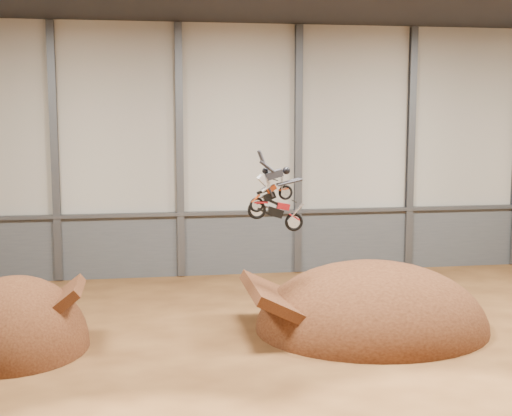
{
  "coord_description": "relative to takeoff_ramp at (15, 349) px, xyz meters",
  "views": [
    {
      "loc": [
        -5.44,
        -24.56,
        9.18
      ],
      "look_at": [
        -0.82,
        4.0,
        5.27
      ],
      "focal_mm": 50.0,
      "sensor_mm": 36.0,
      "label": 1
    }
  ],
  "objects": [
    {
      "name": "floor",
      "position": [
        10.45,
        -3.39,
        0.0
      ],
      "size": [
        40.0,
        40.0,
        0.0
      ],
      "primitive_type": "plane",
      "color": "#502E15",
      "rests_on": "ground"
    },
    {
      "name": "back_wall",
      "position": [
        10.45,
        11.61,
        7.0
      ],
      "size": [
        40.0,
        0.1,
        14.0
      ],
      "primitive_type": "cube",
      "color": "#B8B1A3",
      "rests_on": "ground"
    },
    {
      "name": "lower_band_back",
      "position": [
        10.45,
        11.51,
        1.75
      ],
      "size": [
        39.8,
        0.18,
        3.5
      ],
      "primitive_type": "cube",
      "color": "#4A4D51",
      "rests_on": "ground"
    },
    {
      "name": "steel_rail",
      "position": [
        10.45,
        11.36,
        3.55
      ],
      "size": [
        39.8,
        0.35,
        0.2
      ],
      "primitive_type": "cube",
      "color": "#47494F",
      "rests_on": "lower_band_back"
    },
    {
      "name": "steel_column_1",
      "position": [
        0.45,
        11.41,
        7.0
      ],
      "size": [
        0.4,
        0.36,
        13.9
      ],
      "primitive_type": "cube",
      "color": "#47494F",
      "rests_on": "ground"
    },
    {
      "name": "steel_column_2",
      "position": [
        7.11,
        11.41,
        7.0
      ],
      "size": [
        0.4,
        0.36,
        13.9
      ],
      "primitive_type": "cube",
      "color": "#47494F",
      "rests_on": "ground"
    },
    {
      "name": "steel_column_3",
      "position": [
        13.78,
        11.41,
        7.0
      ],
      "size": [
        0.4,
        0.36,
        13.9
      ],
      "primitive_type": "cube",
      "color": "#47494F",
      "rests_on": "ground"
    },
    {
      "name": "steel_column_4",
      "position": [
        20.45,
        11.41,
        7.0
      ],
      "size": [
        0.4,
        0.36,
        13.9
      ],
      "primitive_type": "cube",
      "color": "#47494F",
      "rests_on": "ground"
    },
    {
      "name": "takeoff_ramp",
      "position": [
        0.0,
        0.0,
        0.0
      ],
      "size": [
        5.7,
        6.58,
        5.7
      ],
      "primitive_type": "ellipsoid",
      "color": "#3A1C0E",
      "rests_on": "ground"
    },
    {
      "name": "landing_ramp",
      "position": [
        14.57,
        0.32,
        0.0
      ],
      "size": [
        9.94,
        8.79,
        5.73
      ],
      "primitive_type": "ellipsoid",
      "color": "#3A1C0E",
      "rests_on": "ground"
    },
    {
      "name": "fmx_rider_a",
      "position": [
        10.19,
        -0.3,
        6.32
      ],
      "size": [
        2.41,
        1.02,
        2.23
      ],
      "primitive_type": null,
      "rotation": [
        0.0,
        -0.36,
        0.14
      ],
      "color": "#C04114"
    },
    {
      "name": "fmx_rider_b",
      "position": [
        10.14,
        -0.36,
        6.04
      ],
      "size": [
        3.78,
        0.9,
        3.51
      ],
      "primitive_type": null,
      "rotation": [
        0.0,
        0.33,
        0.0
      ],
      "color": "#AE141A"
    }
  ]
}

